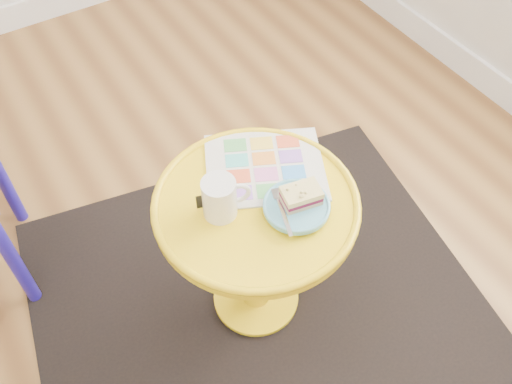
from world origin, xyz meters
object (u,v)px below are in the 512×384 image
mug (220,197)px  plate (297,207)px  side_table (256,235)px  newspaper (265,167)px

mug → plate: mug is taller
side_table → plate: bearing=-46.8°
side_table → newspaper: newspaper is taller
newspaper → mug: bearing=-132.6°
side_table → newspaper: 0.18m
plate → newspaper: bearing=86.0°
mug → side_table: bearing=5.4°
newspaper → side_table: bearing=-107.4°
newspaper → mug: mug is taller
side_table → mug: 0.21m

